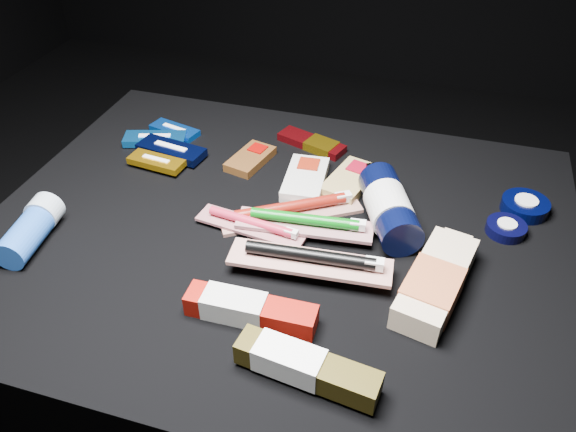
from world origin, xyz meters
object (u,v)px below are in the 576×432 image
(lotion_bottle, at_px, (389,207))
(toothpaste_carton_red, at_px, (245,309))
(bodywash_bottle, at_px, (435,283))
(deodorant_stick, at_px, (31,229))

(lotion_bottle, xyz_separation_m, toothpaste_carton_red, (-0.16, -0.26, -0.02))
(bodywash_bottle, distance_m, toothpaste_carton_red, 0.28)
(bodywash_bottle, relative_size, deodorant_stick, 1.57)
(bodywash_bottle, distance_m, deodorant_stick, 0.63)
(bodywash_bottle, bearing_deg, lotion_bottle, 135.23)
(lotion_bottle, xyz_separation_m, deodorant_stick, (-0.54, -0.21, -0.01))
(toothpaste_carton_red, bearing_deg, bodywash_bottle, 24.92)
(lotion_bottle, relative_size, bodywash_bottle, 1.01)
(lotion_bottle, relative_size, toothpaste_carton_red, 1.18)
(lotion_bottle, distance_m, bodywash_bottle, 0.17)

